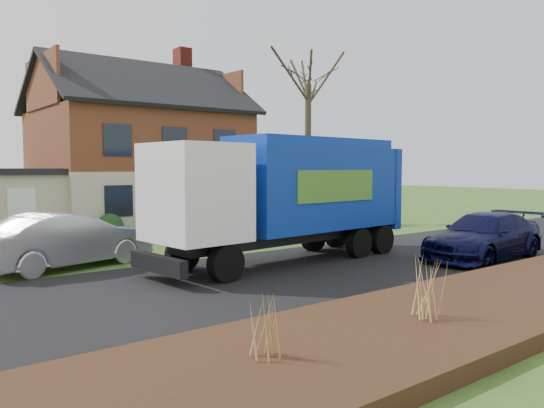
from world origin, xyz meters
TOP-DOWN VIEW (x-y plane):
  - ground at (0.00, 0.00)m, footprint 120.00×120.00m
  - road at (0.00, 0.00)m, footprint 80.00×7.00m
  - mulch_verge at (0.00, -5.30)m, footprint 80.00×3.50m
  - main_house at (1.49, 13.91)m, footprint 12.95×8.95m
  - garbage_truck at (1.30, 1.46)m, footprint 9.00×3.09m
  - silver_sedan at (-4.35, 4.69)m, footprint 5.17×2.86m
  - navy_wagon at (6.42, -1.91)m, footprint 5.10×2.33m
  - tree_front_east at (9.44, 9.79)m, footprint 3.68×3.68m
  - tree_back at (4.86, 22.54)m, footprint 3.47×3.47m
  - grass_clump_west at (-4.72, -5.21)m, footprint 0.33×0.27m
  - grass_clump_mid at (-1.37, -5.46)m, footprint 0.37×0.30m

SIDE VIEW (x-z plane):
  - ground at x=0.00m, z-range 0.00..0.00m
  - road at x=0.00m, z-range 0.00..0.02m
  - mulch_verge at x=0.00m, z-range 0.00..0.30m
  - navy_wagon at x=6.42m, z-range 0.00..1.45m
  - grass_clump_west at x=-4.72m, z-range 0.30..1.16m
  - silver_sedan at x=-4.35m, z-range 0.00..1.61m
  - grass_clump_mid at x=-1.37m, z-range 0.30..1.32m
  - garbage_truck at x=1.30m, z-range 0.29..4.08m
  - main_house at x=1.49m, z-range -0.60..8.66m
  - tree_front_east at x=9.44m, z-range 3.20..13.43m
  - tree_back at x=4.86m, z-range 3.67..14.67m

